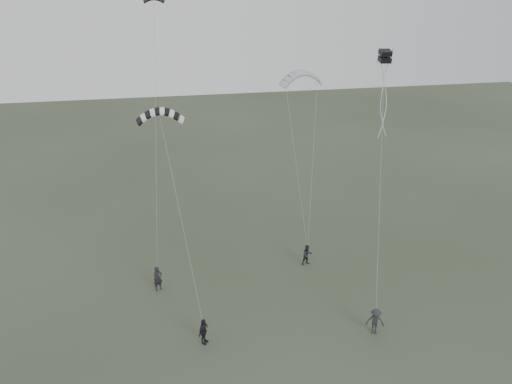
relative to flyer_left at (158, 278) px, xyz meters
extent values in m
plane|color=#34402C|center=(6.99, -4.79, -0.96)|extent=(140.00, 140.00, 0.00)
imported|color=black|center=(0.00, 0.00, 0.00)|extent=(0.83, 0.71, 1.91)
imported|color=#242429|center=(11.90, 1.26, -0.09)|extent=(0.96, 0.82, 1.74)
imported|color=black|center=(2.74, -6.59, -0.05)|extent=(0.97, 1.13, 1.82)
imported|color=#27272B|center=(13.82, -7.76, -0.03)|extent=(1.36, 1.05, 1.85)
camera|label=1|loc=(1.12, -32.13, 20.69)|focal=35.00mm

